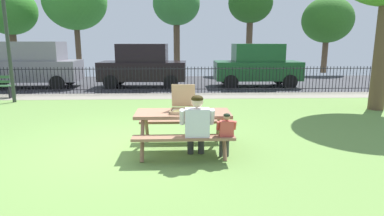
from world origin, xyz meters
name	(u,v)px	position (x,y,z in m)	size (l,w,h in m)	color
ground	(134,128)	(0.00, 1.38, -0.01)	(28.00, 10.77, 0.02)	#6A9245
cobblestone_walkway	(150,96)	(0.00, 6.07, 0.00)	(28.00, 1.40, 0.01)	gray
street_asphalt	(157,83)	(0.00, 10.05, -0.01)	(28.00, 6.56, 0.01)	#38383D
picnic_table_foreground	(183,121)	(1.20, -0.37, 0.60)	(1.81, 1.49, 0.79)	#90664C
pizza_box_open	(183,107)	(1.20, -0.34, 0.87)	(0.50, 0.56, 0.51)	tan
pizza_slice_on_table	(202,110)	(1.57, -0.28, 0.78)	(0.26, 0.19, 0.02)	#F9D471
adult_at_table	(197,124)	(1.44, -0.87, 0.66)	(0.61, 0.59, 1.19)	#303030
child_at_table	(226,132)	(1.95, -0.89, 0.52)	(0.35, 0.34, 0.87)	#3A3A3A
iron_fence_streetside	(151,80)	(0.00, 6.77, 0.55)	(19.97, 0.03, 1.08)	black
lamp_post_walkway	(6,25)	(-4.65, 4.99, 2.61)	(0.28, 0.28, 4.32)	#2D382D
parked_car_far_left	(27,64)	(-5.76, 8.60, 1.10)	(4.67, 2.09, 2.08)	gray
parked_car_left	(143,65)	(-0.52, 8.60, 1.01)	(3.97, 1.97, 1.98)	black
parked_car_center	(257,65)	(4.76, 8.60, 1.01)	(3.92, 1.86, 1.98)	#194E26
far_tree_left	(10,11)	(-9.53, 15.22, 3.94)	(3.31, 3.31, 5.47)	brown
far_tree_midleft	(75,1)	(-5.42, 15.22, 4.56)	(3.97, 3.97, 6.37)	brown
far_tree_center	(176,5)	(0.98, 15.22, 4.39)	(3.01, 3.01, 5.81)	brown
far_tree_midright	(250,4)	(5.77, 15.22, 4.47)	(2.86, 2.86, 5.83)	brown
far_tree_right	(327,20)	(10.92, 15.22, 3.45)	(3.30, 3.30, 4.96)	brown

